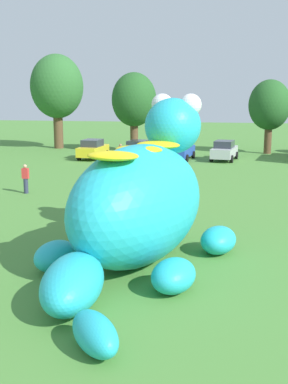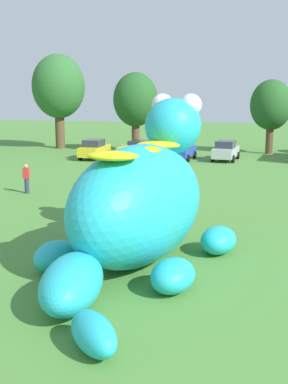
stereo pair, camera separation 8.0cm
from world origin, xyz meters
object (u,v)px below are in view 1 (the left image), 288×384
at_px(giant_inflatable_creature, 139,203).
at_px(spectator_near_inflatable, 26,179).
at_px(car_yellow, 93,149).
at_px(car_blue, 180,150).
at_px(car_silver, 224,150).
at_px(car_green, 138,150).
at_px(spectator_mid_field, 121,154).

distance_m(giant_inflatable_creature, spectator_near_inflatable, 13.61).
height_order(car_yellow, car_blue, same).
bearing_deg(car_yellow, car_silver, 5.09).
bearing_deg(car_blue, giant_inflatable_creature, -87.01).
bearing_deg(car_green, car_silver, 8.60).
bearing_deg(spectator_mid_field, spectator_near_inflatable, -103.27).
distance_m(giant_inflatable_creature, car_yellow, 27.29).
xyz_separation_m(giant_inflatable_creature, car_blue, (-1.38, 26.49, -1.25)).
xyz_separation_m(car_green, car_silver, (7.35, 1.11, 0.00)).
bearing_deg(spectator_near_inflatable, spectator_mid_field, 76.73).
xyz_separation_m(spectator_near_inflatable, spectator_mid_field, (2.87, 12.17, 0.00)).
xyz_separation_m(car_blue, spectator_near_inflatable, (-7.34, -16.12, -0.01)).
bearing_deg(car_silver, spectator_near_inflatable, -124.20).
distance_m(car_green, car_blue, 3.68).
bearing_deg(car_blue, car_yellow, -174.13).
bearing_deg(spectator_near_inflatable, car_green, 76.14).
bearing_deg(giant_inflatable_creature, car_green, 100.96).
xyz_separation_m(car_blue, spectator_mid_field, (-4.46, -3.95, -0.01)).
bearing_deg(spectator_mid_field, car_green, 73.87).
relative_size(car_silver, spectator_mid_field, 2.53).
relative_size(car_green, car_blue, 1.00).
bearing_deg(car_silver, giant_inflatable_creature, -95.12).
xyz_separation_m(car_yellow, spectator_near_inflatable, (0.36, -15.33, -0.01)).
distance_m(car_green, spectator_mid_field, 3.19).
height_order(car_blue, spectator_near_inflatable, car_blue).
xyz_separation_m(car_green, car_blue, (3.58, 0.88, 0.00)).
bearing_deg(spectator_near_inflatable, car_yellow, 91.35).
height_order(car_green, car_silver, same).
bearing_deg(car_blue, spectator_near_inflatable, -114.47).
relative_size(car_blue, spectator_near_inflatable, 2.51).
relative_size(car_blue, car_silver, 1.00).
relative_size(giant_inflatable_creature, spectator_mid_field, 6.78).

